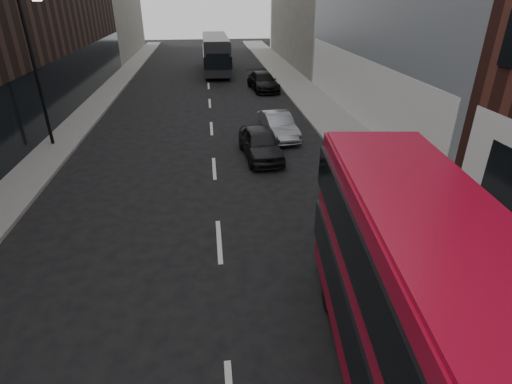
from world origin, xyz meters
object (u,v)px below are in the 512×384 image
object	(u,v)px
red_bus	(439,342)
grey_bus	(216,53)
street_lamp	(35,63)
car_a	(260,143)
car_b	(278,125)
car_c	(263,81)

from	to	relation	value
red_bus	grey_bus	world-z (taller)	red_bus
street_lamp	car_a	size ratio (longest dim) A/B	1.67
street_lamp	car_b	size ratio (longest dim) A/B	1.71
grey_bus	car_c	bearing A→B (deg)	-68.08
grey_bus	car_a	bearing A→B (deg)	-86.92
grey_bus	car_c	distance (m)	9.39
car_a	red_bus	bearing A→B (deg)	-90.84
street_lamp	car_c	world-z (taller)	street_lamp
car_a	car_b	bearing A→B (deg)	59.85
red_bus	car_a	world-z (taller)	red_bus
street_lamp	car_c	xyz separation A→B (m)	(12.65, 11.86, -3.49)
grey_bus	street_lamp	bearing A→B (deg)	-114.30
car_b	car_c	world-z (taller)	car_c
car_a	car_c	world-z (taller)	car_a
grey_bus	car_b	distance (m)	20.70
car_a	car_b	xyz separation A→B (m)	(1.34, 2.85, -0.04)
red_bus	car_b	distance (m)	16.83
red_bus	car_c	world-z (taller)	red_bus
street_lamp	red_bus	xyz separation A→B (m)	(11.53, -16.75, -1.87)
red_bus	car_b	world-z (taller)	red_bus
car_b	car_c	distance (m)	11.89
grey_bus	red_bus	bearing A→B (deg)	-86.61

